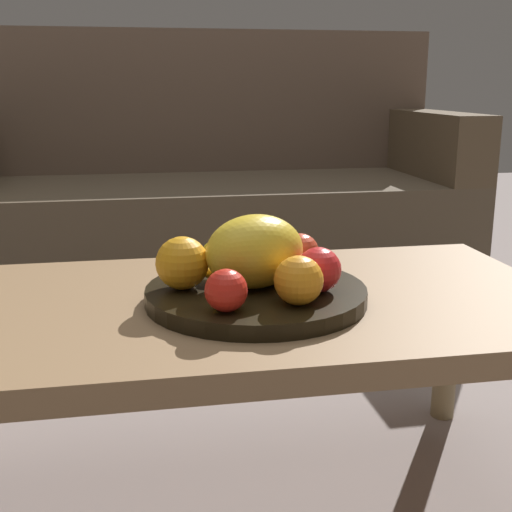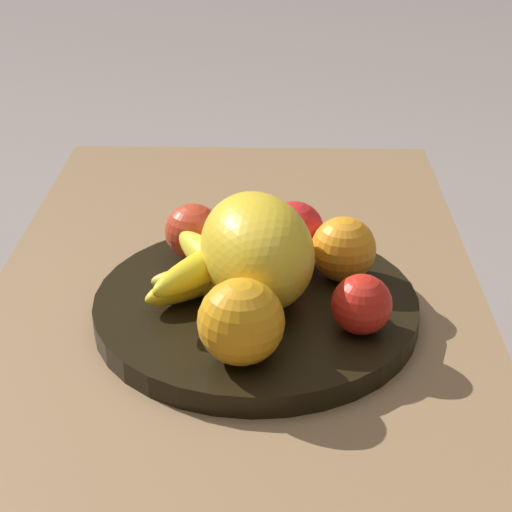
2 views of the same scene
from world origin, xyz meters
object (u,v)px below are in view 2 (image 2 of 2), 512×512
(banana_bunch, at_px, (214,275))
(melon_large_front, at_px, (257,250))
(apple_left, at_px, (294,231))
(apple_right, at_px, (193,232))
(orange_front, at_px, (241,322))
(apple_front, at_px, (362,304))
(fruit_bowl, at_px, (256,307))
(coffee_table, at_px, (232,372))
(orange_left, at_px, (343,249))

(banana_bunch, bearing_deg, melon_large_front, -90.54)
(banana_bunch, bearing_deg, apple_left, -43.33)
(apple_left, distance_m, apple_right, 0.12)
(orange_front, relative_size, apple_right, 1.26)
(banana_bunch, bearing_deg, orange_front, -163.36)
(banana_bunch, bearing_deg, apple_front, -111.88)
(apple_left, xyz_separation_m, banana_bunch, (-0.09, 0.09, -0.01))
(fruit_bowl, height_order, apple_right, apple_right)
(coffee_table, height_order, fruit_bowl, fruit_bowl)
(orange_left, distance_m, apple_left, 0.07)
(melon_large_front, bearing_deg, coffee_table, 148.13)
(melon_large_front, distance_m, orange_front, 0.11)
(apple_right, relative_size, banana_bunch, 0.40)
(fruit_bowl, relative_size, apple_left, 5.01)
(apple_front, bearing_deg, apple_left, 23.13)
(fruit_bowl, height_order, apple_front, apple_front)
(orange_front, relative_size, orange_left, 1.15)
(fruit_bowl, bearing_deg, orange_front, 174.49)
(apple_left, bearing_deg, orange_left, -130.02)
(orange_left, bearing_deg, coffee_table, 126.17)
(orange_left, height_order, apple_right, orange_left)
(melon_large_front, bearing_deg, banana_bunch, 89.46)
(fruit_bowl, xyz_separation_m, orange_front, (-0.11, 0.01, 0.05))
(orange_front, relative_size, banana_bunch, 0.51)
(melon_large_front, bearing_deg, orange_front, 173.93)
(melon_large_front, xyz_separation_m, orange_front, (-0.11, 0.01, -0.02))
(melon_large_front, bearing_deg, fruit_bowl, 24.92)
(apple_right, bearing_deg, apple_front, -129.96)
(apple_left, height_order, apple_right, apple_left)
(apple_left, bearing_deg, banana_bunch, 136.67)
(apple_left, height_order, banana_bunch, apple_left)
(coffee_table, bearing_deg, melon_large_front, -31.87)
(apple_right, distance_m, banana_bunch, 0.10)
(fruit_bowl, distance_m, melon_large_front, 0.07)
(coffee_table, relative_size, melon_large_front, 6.93)
(fruit_bowl, xyz_separation_m, apple_front, (-0.06, -0.11, 0.04))
(orange_front, xyz_separation_m, apple_front, (0.05, -0.12, -0.01))
(melon_large_front, relative_size, orange_front, 1.93)
(orange_front, bearing_deg, apple_front, -66.18)
(apple_front, distance_m, apple_left, 0.16)
(fruit_bowl, distance_m, apple_left, 0.11)
(orange_left, xyz_separation_m, apple_front, (-0.11, -0.01, -0.01))
(coffee_table, relative_size, fruit_bowl, 3.18)
(orange_left, height_order, banana_bunch, orange_left)
(orange_left, bearing_deg, orange_front, 146.26)
(fruit_bowl, xyz_separation_m, apple_right, (0.09, 0.07, 0.05))
(apple_right, bearing_deg, orange_left, -104.80)
(fruit_bowl, xyz_separation_m, apple_left, (0.09, -0.04, 0.05))
(orange_left, bearing_deg, apple_right, 75.20)
(apple_front, xyz_separation_m, apple_left, (0.15, 0.06, 0.00))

